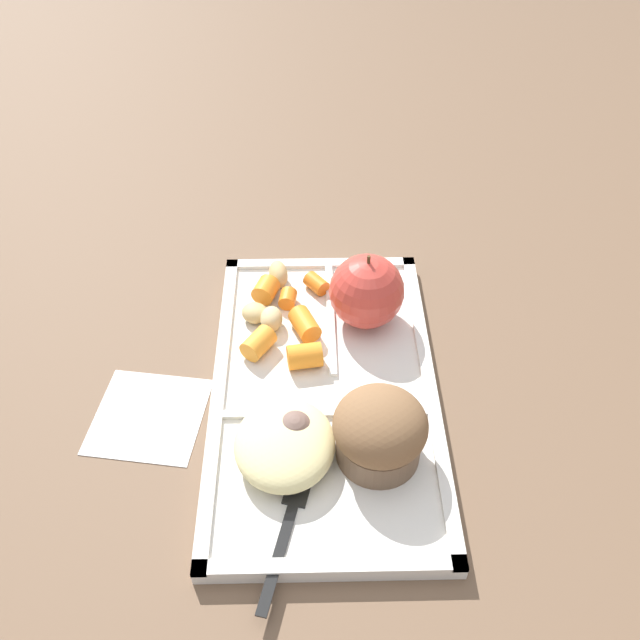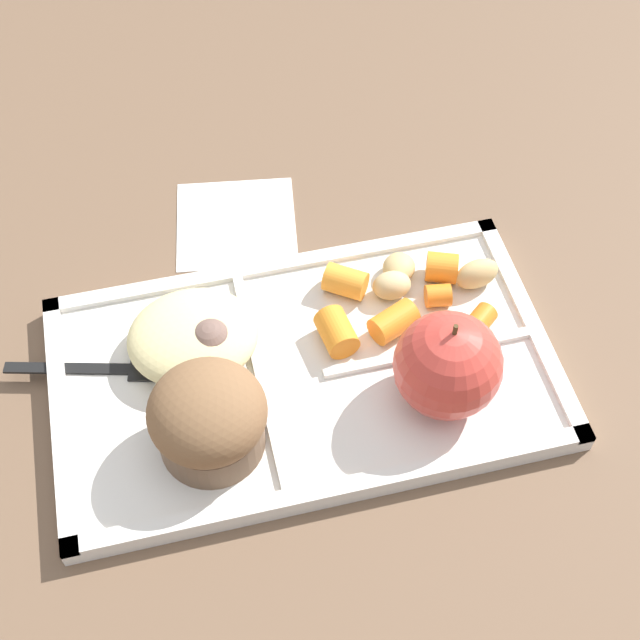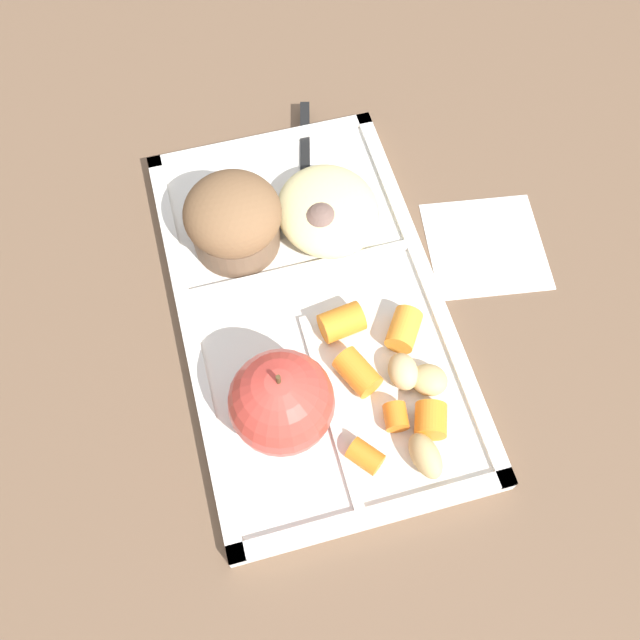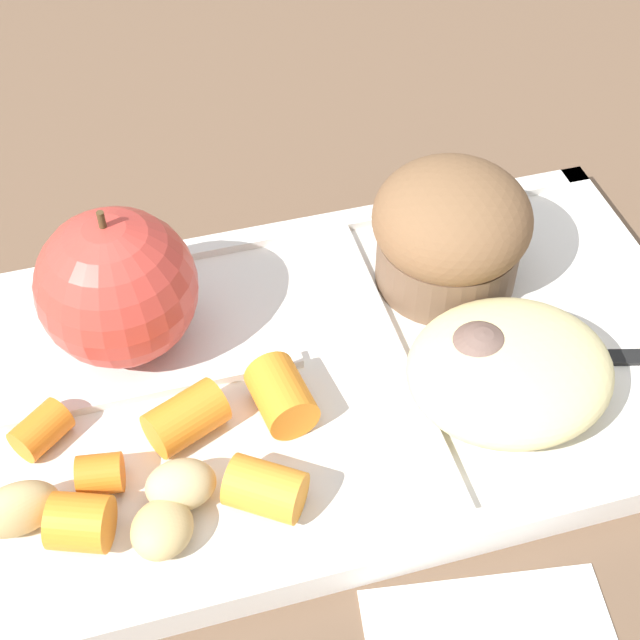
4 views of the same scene
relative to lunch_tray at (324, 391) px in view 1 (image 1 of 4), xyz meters
The scene contains 20 objects.
ground 0.01m from the lunch_tray, ahead, with size 6.00×6.00×0.00m, color brown.
lunch_tray is the anchor object (origin of this frame).
green_apple 0.12m from the lunch_tray, 154.01° to the left, with size 0.08×0.08×0.09m.
bran_muffin 0.10m from the lunch_tray, 30.60° to the left, with size 0.09×0.09×0.07m.
carrot_slice_large 0.15m from the lunch_tray, 154.39° to the right, with size 0.03×0.03×0.03m, color orange.
carrot_slice_back 0.09m from the lunch_tray, 126.47° to the right, with size 0.02×0.02×0.03m, color orange.
carrot_slice_near_corner 0.13m from the lunch_tray, 162.44° to the right, with size 0.02×0.02×0.02m, color orange.
carrot_slice_small 0.08m from the lunch_tray, 165.97° to the right, with size 0.02×0.02×0.04m, color orange.
carrot_slice_tilted 0.04m from the lunch_tray, 147.53° to the right, with size 0.03×0.03×0.04m, color orange.
carrot_slice_center 0.15m from the lunch_tray, behind, with size 0.02×0.02×0.03m, color orange.
potato_chunk_corner 0.17m from the lunch_tray, 162.58° to the right, with size 0.04×0.02×0.03m, color tan.
potato_chunk_wedge 0.13m from the lunch_tray, 142.94° to the right, with size 0.03×0.03×0.02m, color tan.
potato_chunk_golden 0.11m from the lunch_tray, 147.28° to the right, with size 0.03×0.02×0.02m, color tan.
egg_noodle_pile 0.09m from the lunch_tray, 25.37° to the right, with size 0.10×0.09×0.04m, color beige.
meatball_back 0.12m from the lunch_tray, 20.21° to the right, with size 0.03×0.03×0.03m, color #755B4C.
meatball_side 0.09m from the lunch_tray, 32.90° to the right, with size 0.03×0.03×0.03m, color #755B4C.
meatball_front 0.08m from the lunch_tray, 23.01° to the right, with size 0.04×0.04×0.04m, color brown.
meatball_center 0.08m from the lunch_tray, 22.52° to the right, with size 0.04×0.04×0.04m, color brown.
plastic_fork 0.15m from the lunch_tray, 12.93° to the right, with size 0.16×0.05×0.00m.
paper_napkin 0.18m from the lunch_tray, 82.32° to the right, with size 0.11×0.11×0.00m, color white.
Camera 1 is at (0.45, -0.01, 0.56)m, focal length 38.49 mm.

